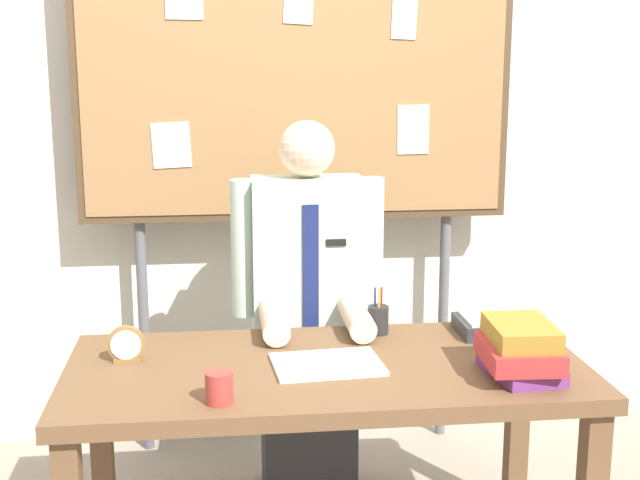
{
  "coord_description": "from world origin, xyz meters",
  "views": [
    {
      "loc": [
        -0.31,
        -2.46,
        1.64
      ],
      "look_at": [
        0.0,
        0.17,
        1.07
      ],
      "focal_mm": 48.37,
      "sensor_mm": 36.0,
      "label": 1
    }
  ],
  "objects_px": {
    "bulletin_board": "(296,77)",
    "paper_tray": "(496,325)",
    "person": "(308,328)",
    "desk_clock": "(126,346)",
    "pen_holder": "(378,319)",
    "book_stack": "(520,350)",
    "desk": "(326,392)",
    "coffee_mug": "(219,388)",
    "open_notebook": "(326,364)"
  },
  "relations": [
    {
      "from": "coffee_mug",
      "to": "person",
      "type": "bearing_deg",
      "value": 68.33
    },
    {
      "from": "book_stack",
      "to": "desk_clock",
      "type": "relative_size",
      "value": 2.53
    },
    {
      "from": "desk",
      "to": "paper_tray",
      "type": "relative_size",
      "value": 6.06
    },
    {
      "from": "bulletin_board",
      "to": "paper_tray",
      "type": "height_order",
      "value": "bulletin_board"
    },
    {
      "from": "person",
      "to": "book_stack",
      "type": "relative_size",
      "value": 4.97
    },
    {
      "from": "desk",
      "to": "coffee_mug",
      "type": "xyz_separation_m",
      "value": [
        -0.32,
        -0.27,
        0.14
      ]
    },
    {
      "from": "desk_clock",
      "to": "paper_tray",
      "type": "height_order",
      "value": "desk_clock"
    },
    {
      "from": "desk_clock",
      "to": "paper_tray",
      "type": "xyz_separation_m",
      "value": [
        1.21,
        0.14,
        -0.02
      ]
    },
    {
      "from": "desk",
      "to": "open_notebook",
      "type": "relative_size",
      "value": 4.85
    },
    {
      "from": "person",
      "to": "coffee_mug",
      "type": "bearing_deg",
      "value": -111.67
    },
    {
      "from": "person",
      "to": "bulletin_board",
      "type": "distance_m",
      "value": 1.0
    },
    {
      "from": "bulletin_board",
      "to": "paper_tray",
      "type": "xyz_separation_m",
      "value": [
        0.61,
        -0.75,
        -0.81
      ]
    },
    {
      "from": "desk_clock",
      "to": "pen_holder",
      "type": "xyz_separation_m",
      "value": [
        0.82,
        0.18,
        -0.0
      ]
    },
    {
      "from": "coffee_mug",
      "to": "pen_holder",
      "type": "bearing_deg",
      "value": 45.23
    },
    {
      "from": "pen_holder",
      "to": "person",
      "type": "bearing_deg",
      "value": 127.05
    },
    {
      "from": "desk",
      "to": "book_stack",
      "type": "relative_size",
      "value": 5.51
    },
    {
      "from": "open_notebook",
      "to": "pen_holder",
      "type": "relative_size",
      "value": 2.03
    },
    {
      "from": "book_stack",
      "to": "desk_clock",
      "type": "xyz_separation_m",
      "value": [
        -1.15,
        0.26,
        -0.03
      ]
    },
    {
      "from": "person",
      "to": "book_stack",
      "type": "xyz_separation_m",
      "value": [
        0.55,
        -0.72,
        0.14
      ]
    },
    {
      "from": "desk_clock",
      "to": "pen_holder",
      "type": "distance_m",
      "value": 0.83
    },
    {
      "from": "bulletin_board",
      "to": "paper_tray",
      "type": "distance_m",
      "value": 1.26
    },
    {
      "from": "bulletin_board",
      "to": "pen_holder",
      "type": "xyz_separation_m",
      "value": [
        0.21,
        -0.71,
        -0.79
      ]
    },
    {
      "from": "person",
      "to": "pen_holder",
      "type": "relative_size",
      "value": 8.87
    },
    {
      "from": "person",
      "to": "desk_clock",
      "type": "xyz_separation_m",
      "value": [
        -0.61,
        -0.46,
        0.11
      ]
    },
    {
      "from": "bulletin_board",
      "to": "open_notebook",
      "type": "relative_size",
      "value": 6.69
    },
    {
      "from": "desk",
      "to": "pen_holder",
      "type": "distance_m",
      "value": 0.37
    },
    {
      "from": "book_stack",
      "to": "open_notebook",
      "type": "xyz_separation_m",
      "value": [
        -0.55,
        0.14,
        -0.07
      ]
    },
    {
      "from": "person",
      "to": "pen_holder",
      "type": "height_order",
      "value": "person"
    },
    {
      "from": "pen_holder",
      "to": "paper_tray",
      "type": "distance_m",
      "value": 0.4
    },
    {
      "from": "open_notebook",
      "to": "desk_clock",
      "type": "height_order",
      "value": "desk_clock"
    },
    {
      "from": "paper_tray",
      "to": "pen_holder",
      "type": "bearing_deg",
      "value": 173.8
    },
    {
      "from": "open_notebook",
      "to": "pen_holder",
      "type": "distance_m",
      "value": 0.37
    },
    {
      "from": "person",
      "to": "coffee_mug",
      "type": "relative_size",
      "value": 16.24
    },
    {
      "from": "book_stack",
      "to": "paper_tray",
      "type": "distance_m",
      "value": 0.4
    },
    {
      "from": "desk",
      "to": "pen_holder",
      "type": "xyz_separation_m",
      "value": [
        0.21,
        0.27,
        0.14
      ]
    },
    {
      "from": "bulletin_board",
      "to": "open_notebook",
      "type": "distance_m",
      "value": 1.3
    },
    {
      "from": "bulletin_board",
      "to": "pen_holder",
      "type": "bearing_deg",
      "value": -73.58
    },
    {
      "from": "desk",
      "to": "desk_clock",
      "type": "distance_m",
      "value": 0.63
    },
    {
      "from": "person",
      "to": "desk",
      "type": "bearing_deg",
      "value": -90.0
    },
    {
      "from": "desk",
      "to": "bulletin_board",
      "type": "distance_m",
      "value": 1.35
    },
    {
      "from": "desk",
      "to": "person",
      "type": "bearing_deg",
      "value": 90.0
    },
    {
      "from": "desk",
      "to": "person",
      "type": "distance_m",
      "value": 0.55
    },
    {
      "from": "coffee_mug",
      "to": "bulletin_board",
      "type": "bearing_deg",
      "value": 75.46
    },
    {
      "from": "bulletin_board",
      "to": "paper_tray",
      "type": "relative_size",
      "value": 8.35
    },
    {
      "from": "book_stack",
      "to": "coffee_mug",
      "type": "bearing_deg",
      "value": -173.4
    },
    {
      "from": "paper_tray",
      "to": "coffee_mug",
      "type": "bearing_deg",
      "value": -152.02
    },
    {
      "from": "desk",
      "to": "paper_tray",
      "type": "bearing_deg",
      "value": 20.71
    },
    {
      "from": "book_stack",
      "to": "pen_holder",
      "type": "xyz_separation_m",
      "value": [
        -0.34,
        0.44,
        -0.03
      ]
    },
    {
      "from": "person",
      "to": "bulletin_board",
      "type": "height_order",
      "value": "bulletin_board"
    },
    {
      "from": "bulletin_board",
      "to": "desk_clock",
      "type": "xyz_separation_m",
      "value": [
        -0.61,
        -0.89,
        -0.78
      ]
    }
  ]
}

